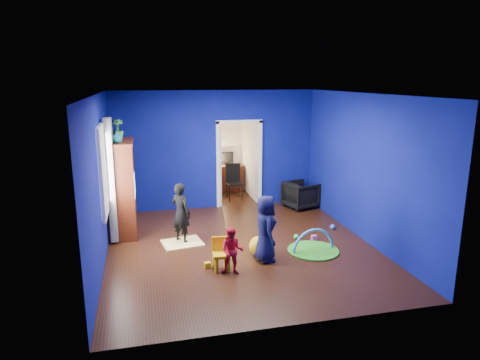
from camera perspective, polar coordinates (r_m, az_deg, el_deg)
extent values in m
cube|color=black|center=(8.34, 0.12, -8.97)|extent=(5.00, 5.50, 0.01)
cube|color=white|center=(7.71, 0.13, 11.38)|extent=(5.00, 5.50, 0.01)
cube|color=navy|center=(10.54, -3.32, 3.99)|extent=(5.00, 0.02, 2.90)
cube|color=navy|center=(5.36, 6.93, -5.48)|extent=(5.00, 0.02, 2.90)
cube|color=navy|center=(7.73, -18.22, -0.16)|extent=(0.02, 5.50, 2.90)
cube|color=navy|center=(8.80, 16.18, 1.58)|extent=(0.02, 5.50, 2.90)
imported|color=black|center=(10.81, 8.08, -1.96)|extent=(0.91, 0.90, 0.66)
imported|color=black|center=(8.48, -7.87, -4.36)|extent=(0.51, 0.52, 1.21)
imported|color=#0E0F34|center=(7.58, 3.40, -6.47)|extent=(0.38, 0.59, 1.20)
imported|color=red|center=(7.13, -1.04, -9.45)|extent=(0.47, 0.41, 0.81)
imported|color=#0C6062|center=(8.60, -16.11, 5.52)|extent=(0.25, 0.25, 0.22)
imported|color=#2F8135|center=(9.11, -16.01, 6.53)|extent=(0.24, 0.24, 0.41)
cube|color=#3A1509|center=(9.10, -15.59, -1.04)|extent=(0.58, 1.14, 1.96)
cube|color=silver|center=(9.09, -15.35, -0.78)|extent=(0.46, 0.70, 0.54)
cube|color=#F2E07A|center=(8.58, -7.68, -8.31)|extent=(0.84, 0.72, 0.03)
sphere|color=yellow|center=(7.95, 2.49, -8.76)|extent=(0.36, 0.36, 0.36)
cube|color=yellow|center=(7.35, -2.53, -10.06)|extent=(0.30, 0.30, 0.50)
cylinder|color=green|center=(8.28, 9.72, -9.24)|extent=(0.96, 0.96, 0.03)
torus|color=#3F8CD8|center=(8.28, 9.73, -9.20)|extent=(0.86, 0.16, 0.86)
cube|color=white|center=(8.05, -17.97, 1.11)|extent=(0.03, 0.95, 1.55)
cube|color=slate|center=(8.64, -16.79, -0.04)|extent=(0.14, 0.42, 2.40)
cube|color=white|center=(10.73, -0.13, 2.01)|extent=(1.16, 0.10, 2.10)
cube|color=#3D140A|center=(12.32, -1.71, 0.28)|extent=(0.88, 0.44, 0.75)
cube|color=black|center=(12.32, -1.84, 3.01)|extent=(0.40, 0.05, 0.32)
sphere|color=#FFD88C|center=(12.21, -3.08, 2.81)|extent=(0.14, 0.14, 0.14)
cube|color=black|center=(11.39, -0.76, -0.37)|extent=(0.40, 0.40, 0.92)
cube|color=white|center=(12.16, -1.87, 7.97)|extent=(0.88, 0.24, 0.04)
sphere|color=blue|center=(9.48, 12.26, -6.11)|extent=(0.11, 0.11, 0.11)
cube|color=#DDAB0B|center=(7.50, -4.37, -11.24)|extent=(0.10, 0.08, 0.10)
sphere|color=green|center=(8.79, 7.51, -7.48)|extent=(0.11, 0.11, 0.11)
cube|color=#CD4DA6|center=(8.80, 9.85, -7.58)|extent=(0.10, 0.08, 0.10)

